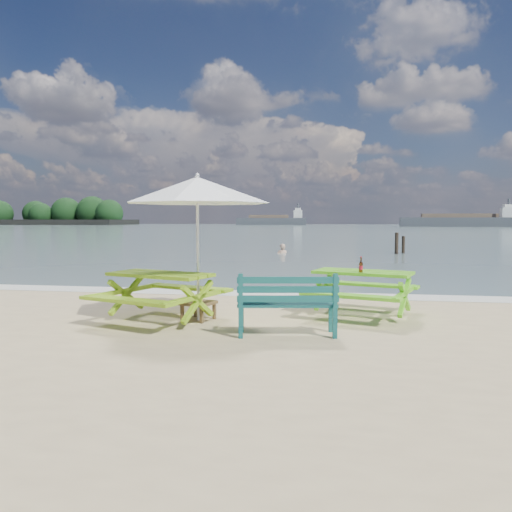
% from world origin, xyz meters
% --- Properties ---
extents(sea, '(300.00, 300.00, 0.00)m').
position_xyz_m(sea, '(0.00, 85.00, 0.00)').
color(sea, slate).
rests_on(sea, ground).
extents(foam_strip, '(22.00, 0.90, 0.01)m').
position_xyz_m(foam_strip, '(0.00, 4.60, 0.01)').
color(foam_strip, silver).
rests_on(foam_strip, ground).
extents(picnic_table_left, '(2.25, 2.37, 0.83)m').
position_xyz_m(picnic_table_left, '(-1.86, 1.23, 0.40)').
color(picnic_table_left, '#77A318').
rests_on(picnic_table_left, ground).
extents(picnic_table_right, '(2.18, 2.30, 0.81)m').
position_xyz_m(picnic_table_right, '(1.53, 2.33, 0.39)').
color(picnic_table_right, '#5BB81B').
rests_on(picnic_table_right, ground).
extents(park_bench, '(1.53, 0.73, 0.91)m').
position_xyz_m(park_bench, '(0.35, 0.61, 0.28)').
color(park_bench, '#114646').
rests_on(park_bench, ground).
extents(side_table, '(0.62, 0.62, 0.32)m').
position_xyz_m(side_table, '(-1.26, 1.46, 0.17)').
color(side_table, brown).
rests_on(side_table, ground).
extents(patio_umbrella, '(3.12, 3.12, 2.44)m').
position_xyz_m(patio_umbrella, '(-1.26, 1.46, 2.22)').
color(patio_umbrella, silver).
rests_on(patio_umbrella, ground).
extents(beer_bottle, '(0.07, 0.07, 0.27)m').
position_xyz_m(beer_bottle, '(1.49, 2.08, 0.90)').
color(beer_bottle, brown).
rests_on(beer_bottle, picnic_table_right).
extents(swimmer, '(0.67, 0.51, 1.65)m').
position_xyz_m(swimmer, '(-1.79, 18.58, -0.35)').
color(swimmer, tan).
rests_on(swimmer, ground).
extents(mooring_pilings, '(0.57, 0.77, 1.27)m').
position_xyz_m(mooring_pilings, '(4.05, 19.07, 0.40)').
color(mooring_pilings, black).
rests_on(mooring_pilings, ground).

